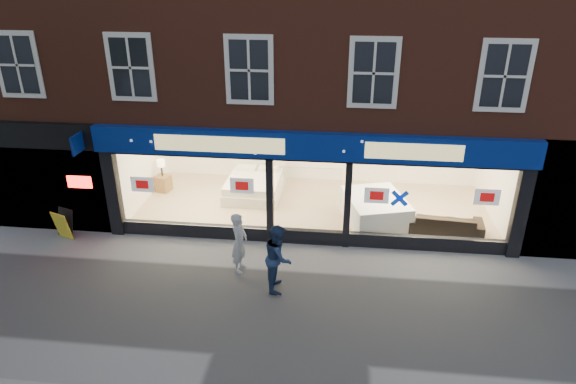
% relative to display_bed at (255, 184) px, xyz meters
% --- Properties ---
extents(ground, '(120.00, 120.00, 0.00)m').
position_rel_display_bed_xyz_m(ground, '(2.00, -5.92, -0.45)').
color(ground, gray).
rests_on(ground, ground).
extents(showroom_floor, '(11.00, 4.50, 0.10)m').
position_rel_display_bed_xyz_m(showroom_floor, '(2.00, -0.67, -0.40)').
color(showroom_floor, tan).
rests_on(showroom_floor, ground).
extents(display_bed, '(1.84, 2.21, 1.24)m').
position_rel_display_bed_xyz_m(display_bed, '(0.00, 0.00, 0.00)').
color(display_bed, silver).
rests_on(display_bed, showroom_floor).
extents(bedside_table, '(0.54, 0.54, 0.55)m').
position_rel_display_bed_xyz_m(bedside_table, '(-3.10, -0.10, -0.07)').
color(bedside_table, brown).
rests_on(bedside_table, showroom_floor).
extents(mattress_stack, '(2.12, 2.41, 0.80)m').
position_rel_display_bed_xyz_m(mattress_stack, '(3.89, -1.56, 0.06)').
color(mattress_stack, white).
rests_on(mattress_stack, showroom_floor).
extents(sofa, '(2.21, 1.03, 0.63)m').
position_rel_display_bed_xyz_m(sofa, '(5.82, -2.02, -0.03)').
color(sofa, black).
rests_on(sofa, showroom_floor).
extents(a_board, '(0.65, 0.53, 0.85)m').
position_rel_display_bed_xyz_m(a_board, '(-4.90, -3.33, -0.02)').
color(a_board, gold).
rests_on(a_board, ground).
extents(pedestrian_grey, '(0.43, 0.62, 1.60)m').
position_rel_display_bed_xyz_m(pedestrian_grey, '(0.39, -4.40, 0.36)').
color(pedestrian_grey, '#A8ABB0').
rests_on(pedestrian_grey, ground).
extents(pedestrian_blue, '(0.69, 0.86, 1.69)m').
position_rel_display_bed_xyz_m(pedestrian_blue, '(1.46, -5.04, 0.40)').
color(pedestrian_blue, navy).
rests_on(pedestrian_blue, ground).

